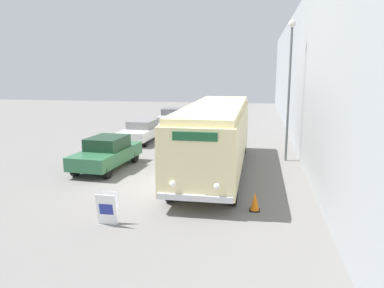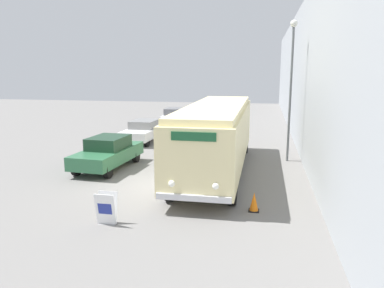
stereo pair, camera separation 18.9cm
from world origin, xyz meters
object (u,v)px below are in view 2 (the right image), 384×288
vintage_bus (216,134)px  parked_car_near (108,152)px  parked_car_mid (144,130)px  parked_car_far (175,116)px  traffic_cone (254,202)px  streetlamp (291,73)px  sign_board (106,209)px

vintage_bus → parked_car_near: bearing=-175.6°
parked_car_mid → parked_car_far: 7.74m
traffic_cone → streetlamp: bearing=78.8°
parked_car_near → streetlamp: bearing=24.9°
parked_car_far → vintage_bus: bearing=-73.1°
sign_board → parked_car_far: parked_car_far is taller
vintage_bus → traffic_cone: (1.91, -4.77, -1.49)m
sign_board → traffic_cone: size_ratio=1.54×
sign_board → streetlamp: bearing=58.1°
parked_car_mid → parked_car_far: size_ratio=1.05×
vintage_bus → streetlamp: streetlamp is taller
traffic_cone → vintage_bus: bearing=111.8°
sign_board → parked_car_near: size_ratio=0.22×
parked_car_far → traffic_cone: bearing=-72.8°
sign_board → traffic_cone: sign_board is taller
streetlamp → parked_car_near: bearing=-159.5°
parked_car_mid → parked_car_far: bearing=90.5°
streetlamp → parked_car_mid: 10.59m
sign_board → vintage_bus: bearing=69.4°
streetlamp → parked_car_near: streetlamp is taller
streetlamp → parked_car_far: streetlamp is taller
streetlamp → parked_car_far: 15.06m
vintage_bus → parked_car_far: (-5.44, 14.40, -1.06)m
sign_board → parked_car_mid: 13.76m
sign_board → parked_car_far: size_ratio=0.23×
parked_car_near → parked_car_far: parked_car_near is taller
parked_car_far → sign_board: bearing=-86.0°
sign_board → streetlamp: 11.96m
streetlamp → parked_car_mid: size_ratio=1.51×
sign_board → streetlamp: (5.95, 9.55, 4.05)m
sign_board → streetlamp: size_ratio=0.14×
vintage_bus → parked_car_mid: bearing=130.5°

